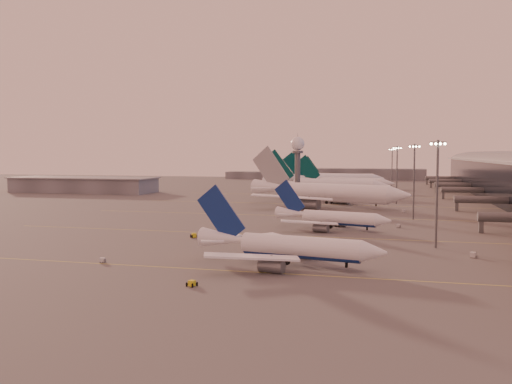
# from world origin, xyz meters

# --- Properties ---
(ground) EXTENTS (700.00, 700.00, 0.00)m
(ground) POSITION_xyz_m (0.00, 0.00, 0.00)
(ground) COLOR #4D4B4B
(ground) RESTS_ON ground
(taxiway_markings) EXTENTS (180.00, 185.25, 0.02)m
(taxiway_markings) POSITION_xyz_m (30.00, 56.00, 0.01)
(taxiway_markings) COLOR #E6DF51
(taxiway_markings) RESTS_ON ground
(hangar) EXTENTS (82.00, 27.00, 8.50)m
(hangar) POSITION_xyz_m (-120.00, 140.00, 4.32)
(hangar) COLOR slate
(hangar) RESTS_ON ground
(radar_tower) EXTENTS (6.40, 6.40, 31.10)m
(radar_tower) POSITION_xyz_m (5.00, 120.00, 20.95)
(radar_tower) COLOR #585B5F
(radar_tower) RESTS_ON ground
(mast_a) EXTENTS (3.60, 0.56, 25.00)m
(mast_a) POSITION_xyz_m (58.00, 0.00, 13.74)
(mast_a) COLOR #585B5F
(mast_a) RESTS_ON ground
(mast_b) EXTENTS (3.60, 0.56, 25.00)m
(mast_b) POSITION_xyz_m (55.00, 55.00, 13.74)
(mast_b) COLOR #585B5F
(mast_b) RESTS_ON ground
(mast_c) EXTENTS (3.60, 0.56, 25.00)m
(mast_c) POSITION_xyz_m (50.00, 110.00, 13.74)
(mast_c) COLOR #585B5F
(mast_c) RESTS_ON ground
(mast_d) EXTENTS (3.60, 0.56, 25.00)m
(mast_d) POSITION_xyz_m (48.00, 200.00, 13.74)
(mast_d) COLOR #585B5F
(mast_d) RESTS_ON ground
(distant_horizon) EXTENTS (165.00, 37.50, 9.00)m
(distant_horizon) POSITION_xyz_m (2.62, 325.14, 3.89)
(distant_horizon) COLOR slate
(distant_horizon) RESTS_ON ground
(narrowbody_near) EXTENTS (39.40, 31.18, 15.51)m
(narrowbody_near) POSITION_xyz_m (28.24, -27.39, 3.14)
(narrowbody_near) COLOR white
(narrowbody_near) RESTS_ON ground
(narrowbody_mid) EXTENTS (35.11, 27.63, 14.05)m
(narrowbody_mid) POSITION_xyz_m (31.11, 24.88, 2.84)
(narrowbody_mid) COLOR white
(narrowbody_mid) RESTS_ON ground
(widebody_white) EXTENTS (68.56, 53.99, 25.20)m
(widebody_white) POSITION_xyz_m (22.25, 90.42, 4.37)
(widebody_white) COLOR white
(widebody_white) RESTS_ON ground
(greentail_a) EXTENTS (65.94, 53.00, 23.98)m
(greentail_a) POSITION_xyz_m (15.31, 141.52, 4.24)
(greentail_a) COLOR white
(greentail_a) RESTS_ON ground
(greentail_b) EXTENTS (57.60, 46.19, 21.02)m
(greentail_b) POSITION_xyz_m (21.59, 181.78, 3.71)
(greentail_b) COLOR white
(greentail_b) RESTS_ON ground
(greentail_c) EXTENTS (63.04, 50.15, 23.63)m
(greentail_c) POSITION_xyz_m (13.16, 212.98, 4.17)
(greentail_c) COLOR white
(greentail_c) RESTS_ON ground
(greentail_d) EXTENTS (54.16, 43.24, 20.00)m
(greentail_d) POSITION_xyz_m (10.02, 256.42, 3.53)
(greentail_d) COLOR white
(greentail_d) RESTS_ON ground
(gsv_truck_a) EXTENTS (5.12, 2.48, 1.98)m
(gsv_truck_a) POSITION_xyz_m (-7.94, -34.00, 1.01)
(gsv_truck_a) COLOR silver
(gsv_truck_a) RESTS_ON ground
(gsv_tug_near) EXTENTS (2.87, 3.71, 0.93)m
(gsv_tug_near) POSITION_xyz_m (16.10, -48.00, 0.48)
(gsv_tug_near) COLOR yellow
(gsv_tug_near) RESTS_ON ground
(gsv_catering_a) EXTENTS (5.94, 4.03, 4.48)m
(gsv_catering_a) POSITION_xyz_m (64.96, -10.43, 2.24)
(gsv_catering_a) COLOR silver
(gsv_catering_a) RESTS_ON ground
(gsv_tug_mid) EXTENTS (4.07, 4.44, 1.09)m
(gsv_tug_mid) POSITION_xyz_m (-1.77, 0.55, 0.56)
(gsv_tug_mid) COLOR yellow
(gsv_tug_mid) RESTS_ON ground
(gsv_truck_b) EXTENTS (5.50, 2.72, 2.12)m
(gsv_truck_b) POSITION_xyz_m (50.41, 33.05, 1.08)
(gsv_truck_b) COLOR silver
(gsv_truck_b) RESTS_ON ground
(gsv_truck_c) EXTENTS (6.07, 3.32, 2.32)m
(gsv_truck_c) POSITION_xyz_m (-18.46, 61.73, 1.18)
(gsv_truck_c) COLOR yellow
(gsv_truck_c) RESTS_ON ground
(gsv_catering_b) EXTENTS (5.21, 3.88, 3.91)m
(gsv_catering_b) POSITION_xyz_m (52.59, 75.71, 1.95)
(gsv_catering_b) COLOR silver
(gsv_catering_b) RESTS_ON ground
(gsv_tug_far) EXTENTS (2.99, 3.76, 0.94)m
(gsv_tug_far) POSITION_xyz_m (23.44, 104.20, 0.48)
(gsv_tug_far) COLOR silver
(gsv_tug_far) RESTS_ON ground
(gsv_truck_d) EXTENTS (1.95, 4.85, 1.94)m
(gsv_truck_d) POSITION_xyz_m (-11.89, 133.95, 0.99)
(gsv_truck_d) COLOR silver
(gsv_truck_d) RESTS_ON ground
(gsv_tug_hangar) EXTENTS (3.80, 3.15, 0.94)m
(gsv_tug_hangar) POSITION_xyz_m (35.49, 149.62, 0.48)
(gsv_tug_hangar) COLOR yellow
(gsv_tug_hangar) RESTS_ON ground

